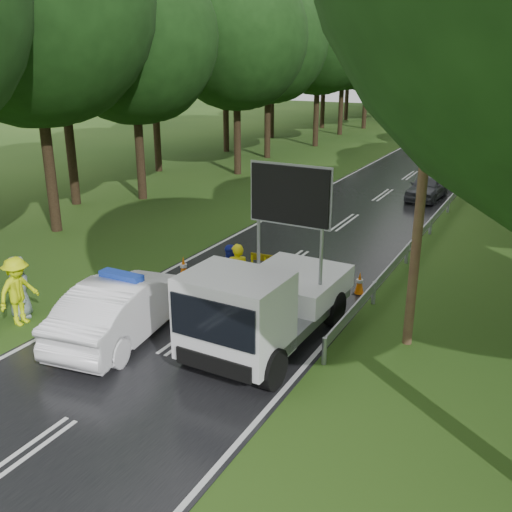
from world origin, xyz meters
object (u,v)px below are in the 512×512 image
Objects in this scene: work_truck at (263,304)px; queue_car_third at (462,153)px; barrier at (285,265)px; queue_car_fourth at (477,139)px; police_sedan at (124,308)px; civilian at (232,273)px; queue_car_first at (427,187)px; queue_car_second at (447,165)px; officer at (237,275)px.

work_truck is 30.19m from queue_car_third.
queue_car_fourth reaches higher than barrier.
barrier is at bearing -122.59° from police_sedan.
civilian reaches higher than barrier.
police_sedan is 39.94m from queue_car_fourth.
queue_car_third reaches higher than barrier.
barrier is 34.74m from queue_car_fourth.
police_sedan is at bearing -146.78° from civilian.
police_sedan is 2.14× the size of barrier.
police_sedan reaches higher than queue_car_fourth.
civilian is at bearing -118.99° from police_sedan.
civilian is (-2.20, 2.27, -0.33)m from work_truck.
civilian is (1.26, 3.41, 0.05)m from police_sedan.
queue_car_first reaches higher than barrier.
queue_car_third is (-0.21, 12.00, 0.02)m from queue_car_first.
queue_car_first is 0.80× the size of queue_car_third.
barrier is at bearing 22.83° from civilian.
civilian is at bearing -125.05° from barrier.
police_sedan is 3.67m from work_truck.
barrier is at bearing -94.20° from queue_car_third.
queue_car_second is 14.47m from queue_car_fourth.
queue_car_third is at bearing -104.96° from police_sedan.
queue_car_first is at bearing -130.72° from officer.
queue_car_first is (2.41, 15.92, -0.22)m from civilian.
work_truck is 2.67m from officer.
barrier is 1.94m from civilian.
queue_car_third is 1.22× the size of queue_car_fourth.
work_truck reaches higher than police_sedan.
police_sedan is at bearing -98.74° from queue_car_second.
queue_car_first is 20.47m from queue_car_fourth.
work_truck is 3.18m from civilian.
police_sedan is at bearing -90.15° from queue_car_fourth.
officer is at bearing -93.79° from queue_car_first.
police_sedan is 0.92× the size of work_truck.
officer reaches higher than queue_car_second.
queue_car_first is 6.00m from queue_car_second.
work_truck is at bearing -87.31° from queue_car_first.
barrier is 2.10m from officer.
officer is at bearing -95.67° from queue_car_second.
queue_car_third is (3.47, 31.33, -0.15)m from police_sedan.
officer reaches higher than civilian.
queue_car_first is 0.68× the size of queue_car_second.
queue_car_fourth is (-0.12, 8.47, -0.02)m from queue_car_third.
queue_car_third reaches higher than queue_car_first.
work_truck is at bearing -85.17° from queue_car_fourth.
queue_car_third is at bearing 94.32° from queue_car_first.
queue_car_fourth is (-0.12, 38.66, -0.55)m from work_truck.
barrier is 0.63× the size of queue_car_first.
queue_car_second is (1.30, 20.26, 0.05)m from barrier.
queue_car_third is at bearing 90.03° from queue_car_second.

